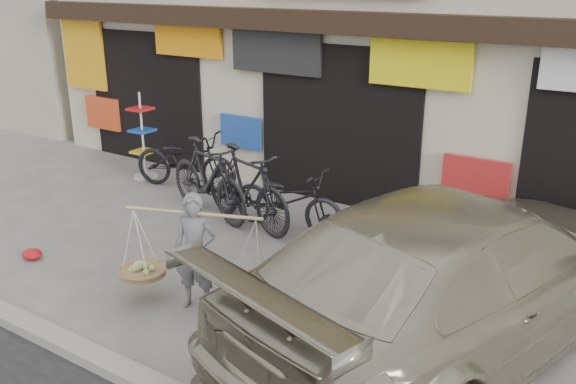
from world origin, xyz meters
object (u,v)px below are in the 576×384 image
Objects in this scene: street_vendor at (196,257)px; bike_2 at (288,200)px; bike_1 at (208,179)px; display_rack at (143,144)px; bike_3 at (247,187)px; bike_0 at (186,160)px; suv at (460,271)px.

street_vendor is 2.57m from bike_2.
display_rack reaches higher than bike_1.
bike_2 is 0.69m from bike_3.
bike_3 is (-1.02, 2.35, -0.01)m from street_vendor.
bike_0 is 0.98× the size of bike_3.
bike_3 is 0.34× the size of suv.
display_rack reaches higher than bike_0.
bike_3 is at bearing 102.89° from bike_2.
suv reaches higher than bike_2.
bike_2 is (2.65, -0.61, -0.04)m from bike_0.
street_vendor is 1.10× the size of display_rack.
display_rack is (-3.78, 0.66, 0.17)m from bike_2.
street_vendor is 2.56m from bike_3.
bike_1 is 2.50m from display_rack.
bike_2 is at bearing -9.97° from display_rack.
display_rack is at bearing 122.01° from street_vendor.
display_rack is (-1.13, 0.06, 0.13)m from bike_0.
bike_0 is 1.45m from bike_1.
bike_2 is 3.55m from suv.
bike_3 is at bearing -73.11° from bike_1.
bike_0 is (-3.02, 3.15, -0.10)m from street_vendor.
suv is (3.17, -1.56, 0.33)m from bike_2.
street_vendor is 4.36m from bike_0.
display_rack reaches higher than bike_3.
bike_2 is at bearing -65.74° from bike_1.
bike_2 is (1.43, 0.19, -0.13)m from bike_1.
bike_3 is at bearing -15.19° from display_rack.
display_rack reaches higher than street_vendor.
bike_1 is at bearing -19.91° from display_rack.
bike_0 is 2.72m from bike_2.
bike_2 is at bearing -57.17° from bike_3.
street_vendor is 0.89× the size of bike_0.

